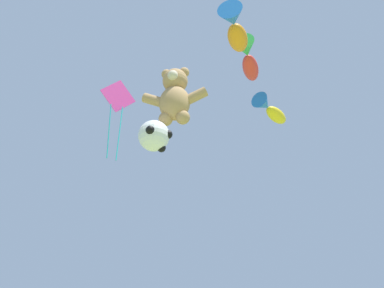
# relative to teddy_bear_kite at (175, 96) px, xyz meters

# --- Properties ---
(teddy_bear_kite) EXTENTS (1.85, 0.81, 1.87)m
(teddy_bear_kite) POSITION_rel_teddy_bear_kite_xyz_m (0.00, 0.00, 0.00)
(teddy_bear_kite) COLOR tan
(soccer_ball_kite) EXTENTS (0.89, 0.88, 0.82)m
(soccer_ball_kite) POSITION_rel_teddy_bear_kite_xyz_m (-0.45, -0.27, -1.40)
(soccer_ball_kite) COLOR white
(fish_kite_tangerine) EXTENTS (0.88, 1.88, 0.76)m
(fish_kite_tangerine) POSITION_rel_teddy_bear_kite_xyz_m (1.76, 0.36, 2.65)
(fish_kite_tangerine) COLOR orange
(fish_kite_crimson) EXTENTS (0.81, 2.13, 0.68)m
(fish_kite_crimson) POSITION_rel_teddy_bear_kite_xyz_m (2.09, 2.18, 2.96)
(fish_kite_crimson) COLOR red
(fish_kite_goldfin) EXTENTS (1.39, 1.91, 0.64)m
(fish_kite_goldfin) POSITION_rel_teddy_bear_kite_xyz_m (2.72, 3.99, 1.98)
(fish_kite_goldfin) COLOR yellow
(diamond_kite) EXTENTS (0.98, 0.82, 3.09)m
(diamond_kite) POSITION_rel_teddy_bear_kite_xyz_m (-2.30, 1.66, 1.26)
(diamond_kite) COLOR #E53F9E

